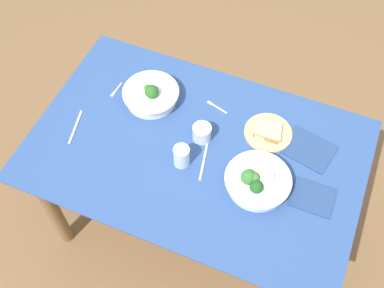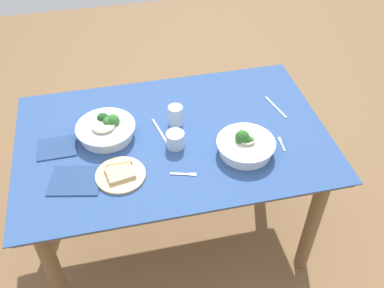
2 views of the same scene
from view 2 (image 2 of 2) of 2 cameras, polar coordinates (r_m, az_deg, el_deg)
The scene contains 13 objects.
ground_plane at distance 2.60m, azimuth -2.02°, elevation -11.17°, with size 6.00×6.00×0.00m, color brown.
dining_table at distance 2.12m, azimuth -2.42°, elevation -1.21°, with size 1.45×0.93×0.74m.
broccoli_bowl_far at distance 1.95m, azimuth 6.98°, elevation -0.22°, with size 0.26×0.26×0.11m.
broccoli_bowl_near at distance 2.06m, azimuth -11.10°, elevation 1.90°, with size 0.27×0.27×0.10m.
bread_side_plate at distance 1.88m, azimuth -9.32°, elevation -3.91°, with size 0.21×0.21×0.03m.
water_glass_center at distance 1.97m, azimuth -2.14°, elevation 0.58°, with size 0.08×0.08×0.08m, color silver.
water_glass_side at distance 2.08m, azimuth -2.15°, elevation 3.73°, with size 0.07×0.07×0.10m, color silver.
fork_by_far_bowl at distance 2.04m, azimuth 11.58°, elevation 0.08°, with size 0.02×0.09×0.00m.
fork_by_near_bowl at distance 1.87m, azimuth -1.01°, elevation -3.96°, with size 0.11×0.04×0.00m.
table_knife_left at distance 2.25m, azimuth 10.85°, elevation 4.76°, with size 0.19×0.01×0.00m, color #B7B7BC.
table_knife_right at distance 2.07m, azimuth -4.17°, elevation 1.61°, with size 0.20×0.01×0.00m, color #B7B7BC.
napkin_folded_upper at distance 1.91m, azimuth -14.95°, elevation -4.63°, with size 0.21×0.17×0.01m, color navy.
napkin_folded_lower at distance 2.07m, azimuth -17.21°, elevation -0.47°, with size 0.17×0.14×0.01m, color navy.
Camera 2 is at (0.24, 1.50, 2.11)m, focal length 40.90 mm.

